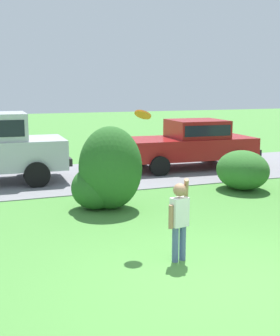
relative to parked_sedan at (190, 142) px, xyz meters
name	(u,v)px	position (x,y,z in m)	size (l,w,h in m)	color
ground_plane	(228,283)	(-3.58, -8.15, -0.85)	(80.00, 80.00, 0.00)	#478438
driveway_strip	(84,177)	(-3.58, -0.22, -0.84)	(28.00, 4.40, 0.02)	slate
shrub_near_tree	(107,173)	(-3.97, -3.84, -0.05)	(1.52, 1.31, 1.79)	#286023
shrub_centre_left	(243,171)	(-0.13, -3.25, -0.37)	(1.28, 1.50, 1.01)	#33702B
parked_sedan	(190,142)	(0.00, 0.00, 0.00)	(4.48, 2.25, 1.56)	maroon
child_thrower	(179,215)	(-3.85, -7.16, -0.13)	(0.42, 0.32, 1.29)	#4C608C
frisbee	(143,115)	(-4.05, -6.16, 1.33)	(0.30, 0.27, 0.23)	orange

